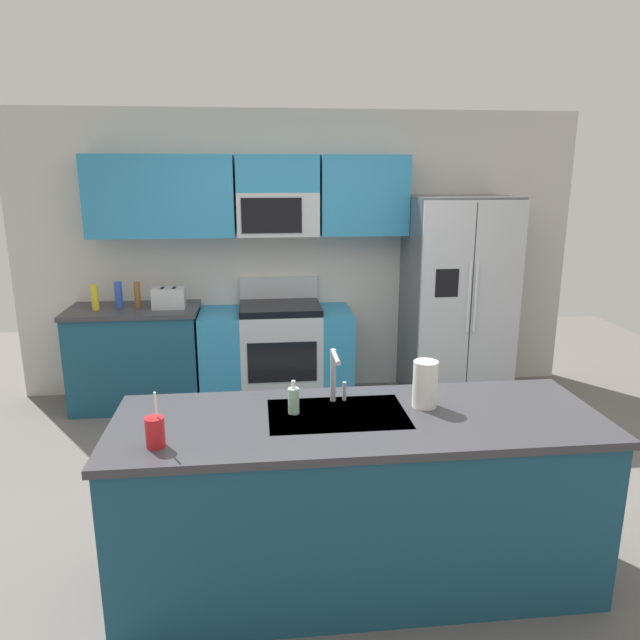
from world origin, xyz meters
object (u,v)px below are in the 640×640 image
object	(u,v)px
refrigerator	(457,299)
paper_towel_roll	(425,384)
bottle_blue	(119,295)
drink_cup_red	(155,432)
bottle_yellow	(95,297)
sink_faucet	(335,372)
range_oven	(277,353)
soap_dispenser	(294,400)
toaster	(169,298)
pepper_mill	(137,295)

from	to	relation	value
refrigerator	paper_towel_roll	world-z (taller)	refrigerator
paper_towel_roll	bottle_blue	bearing A→B (deg)	129.37
bottle_blue	drink_cup_red	xyz separation A→B (m)	(0.75, -2.80, -0.04)
drink_cup_red	paper_towel_roll	xyz separation A→B (m)	(1.29, 0.31, 0.05)
bottle_yellow	bottle_blue	world-z (taller)	bottle_blue
sink_faucet	paper_towel_roll	world-z (taller)	sink_faucet
range_oven	soap_dispenser	bearing A→B (deg)	-90.00
range_oven	bottle_blue	world-z (taller)	bottle_blue
range_oven	soap_dispenser	world-z (taller)	range_oven
refrigerator	sink_faucet	distance (m)	2.70
range_oven	paper_towel_roll	bearing A→B (deg)	-74.78
soap_dispenser	drink_cup_red	bearing A→B (deg)	-154.37
bottle_yellow	paper_towel_roll	bearing A→B (deg)	-47.23
bottle_blue	sink_faucet	size ratio (longest dim) A/B	0.80
sink_faucet	soap_dispenser	bearing A→B (deg)	-152.97
bottle_blue	drink_cup_red	size ratio (longest dim) A/B	0.89
refrigerator	bottle_yellow	world-z (taller)	refrigerator
toaster	pepper_mill	distance (m)	0.28
bottle_blue	paper_towel_roll	bearing A→B (deg)	-50.63
sink_faucet	paper_towel_roll	distance (m)	0.46
toaster	drink_cup_red	world-z (taller)	drink_cup_red
range_oven	pepper_mill	distance (m)	1.33
bottle_yellow	paper_towel_roll	world-z (taller)	paper_towel_roll
sink_faucet	drink_cup_red	size ratio (longest dim) A/B	1.11
sink_faucet	paper_towel_roll	size ratio (longest dim) A/B	1.17
refrigerator	paper_towel_roll	xyz separation A→B (m)	(-0.99, -2.38, 0.09)
refrigerator	soap_dispenser	size ratio (longest dim) A/B	10.88
bottle_yellow	drink_cup_red	bearing A→B (deg)	-71.03
range_oven	sink_faucet	bearing A→B (deg)	-84.65
refrigerator	toaster	world-z (taller)	refrigerator
bottle_blue	paper_towel_roll	xyz separation A→B (m)	(2.04, -2.48, 0.01)
soap_dispenser	paper_towel_roll	world-z (taller)	paper_towel_roll
toaster	bottle_blue	world-z (taller)	bottle_blue
refrigerator	bottle_blue	size ratio (longest dim) A/B	8.17
toaster	bottle_blue	size ratio (longest dim) A/B	1.24
pepper_mill	paper_towel_roll	world-z (taller)	paper_towel_roll
paper_towel_roll	drink_cup_red	bearing A→B (deg)	-166.32
bottle_yellow	soap_dispenser	xyz separation A→B (m)	(1.55, -2.41, -0.04)
range_oven	refrigerator	bearing A→B (deg)	-2.49
toaster	bottle_blue	xyz separation A→B (m)	(-0.44, 0.09, 0.02)
toaster	paper_towel_roll	xyz separation A→B (m)	(1.60, -2.39, 0.03)
toaster	bottle_blue	distance (m)	0.45
bottle_blue	refrigerator	bearing A→B (deg)	-2.03
pepper_mill	sink_faucet	bearing A→B (deg)	-58.78
sink_faucet	paper_towel_roll	xyz separation A→B (m)	(0.45, -0.10, -0.05)
refrigerator	pepper_mill	distance (m)	2.86
bottle_yellow	soap_dispenser	world-z (taller)	bottle_yellow
bottle_yellow	sink_faucet	world-z (taller)	sink_faucet
sink_faucet	toaster	bearing A→B (deg)	116.57
range_oven	refrigerator	distance (m)	1.72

